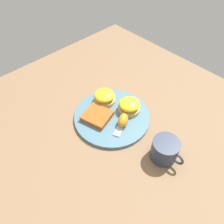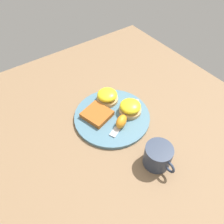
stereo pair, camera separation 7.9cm
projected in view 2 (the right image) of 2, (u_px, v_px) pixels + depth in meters
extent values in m
plane|color=#846647|center=(112.00, 118.00, 0.87)|extent=(1.10, 1.10, 0.00)
cylinder|color=slate|center=(112.00, 117.00, 0.87)|extent=(0.30, 0.30, 0.01)
cylinder|color=tan|center=(130.00, 110.00, 0.87)|extent=(0.09, 0.09, 0.02)
ellipsoid|color=yellow|center=(130.00, 106.00, 0.85)|extent=(0.08, 0.08, 0.03)
cylinder|color=tan|center=(107.00, 99.00, 0.91)|extent=(0.09, 0.09, 0.02)
ellipsoid|color=yellow|center=(107.00, 95.00, 0.89)|extent=(0.08, 0.08, 0.03)
cube|color=#A7561F|center=(97.00, 114.00, 0.85)|extent=(0.12, 0.12, 0.02)
ellipsoid|color=orange|center=(121.00, 122.00, 0.81)|extent=(0.06, 0.07, 0.04)
cube|color=silver|center=(132.00, 108.00, 0.88)|extent=(0.06, 0.11, 0.00)
cube|color=silver|center=(115.00, 132.00, 0.80)|extent=(0.04, 0.05, 0.00)
cylinder|color=#2D384C|center=(158.00, 156.00, 0.71)|extent=(0.09, 0.09, 0.08)
torus|color=#2D384C|center=(169.00, 167.00, 0.68)|extent=(0.04, 0.01, 0.04)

